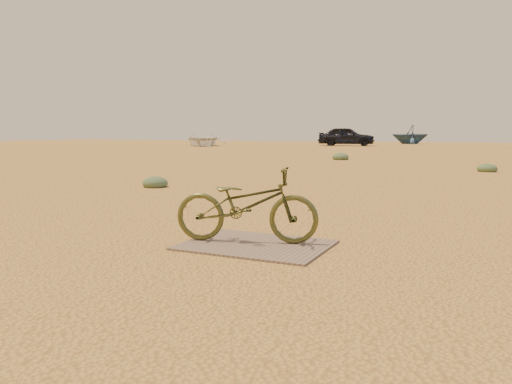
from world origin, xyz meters
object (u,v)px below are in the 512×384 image
at_px(boat_near_left, 202,139).
at_px(bicycle, 247,205).
at_px(plywood_board, 256,245).
at_px(boat_far_left, 410,134).
at_px(car, 346,136).

bearing_deg(boat_near_left, bicycle, -83.67).
distance_m(plywood_board, boat_far_left, 48.66).
height_order(bicycle, boat_near_left, boat_near_left).
height_order(plywood_board, bicycle, bicycle).
xyz_separation_m(plywood_board, car, (-9.43, 38.42, 0.81)).
distance_m(bicycle, car, 39.48).
height_order(plywood_board, boat_near_left, boat_near_left).
distance_m(plywood_board, car, 39.57).
relative_size(boat_near_left, boat_far_left, 1.49).
bearing_deg(car, boat_far_left, -31.79).
height_order(bicycle, boat_far_left, boat_far_left).
relative_size(car, boat_far_left, 1.31).
bearing_deg(bicycle, boat_near_left, 16.27).
relative_size(bicycle, boat_far_left, 0.41).
distance_m(plywood_board, bicycle, 0.43).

